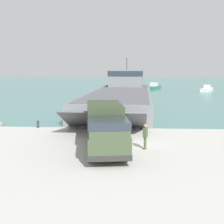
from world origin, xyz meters
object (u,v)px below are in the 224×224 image
object	(u,v)px
soldier_on_ramp	(145,135)
moored_boat_a	(153,87)
military_truck	(105,127)
mooring_bollard	(38,124)
moored_boat_b	(207,89)
landing_craft	(123,91)

from	to	relation	value
soldier_on_ramp	moored_boat_a	world-z (taller)	soldier_on_ramp
soldier_on_ramp	moored_boat_a	distance (m)	64.35
military_truck	mooring_bollard	bearing A→B (deg)	-146.18
moored_boat_a	moored_boat_b	distance (m)	14.41
mooring_bollard	moored_boat_a	bearing A→B (deg)	75.33
military_truck	soldier_on_ramp	distance (m)	2.91
moored_boat_a	moored_boat_b	world-z (taller)	moored_boat_a
landing_craft	moored_boat_a	distance (m)	34.77
moored_boat_a	mooring_bollard	world-z (taller)	moored_boat_a
soldier_on_ramp	mooring_bollard	size ratio (longest dim) A/B	2.47
military_truck	soldier_on_ramp	world-z (taller)	military_truck
landing_craft	moored_boat_b	bearing A→B (deg)	56.14
landing_craft	soldier_on_ramp	world-z (taller)	landing_craft
military_truck	moored_boat_b	world-z (taller)	military_truck
moored_boat_a	mooring_bollard	xyz separation A→B (m)	(-14.83, -56.68, -0.20)
soldier_on_ramp	moored_boat_b	bearing A→B (deg)	92.86
landing_craft	mooring_bollard	distance (m)	23.99
moored_boat_a	soldier_on_ramp	bearing A→B (deg)	105.86
moored_boat_b	mooring_bollard	bearing A→B (deg)	84.26
landing_craft	moored_boat_a	world-z (taller)	landing_craft
landing_craft	moored_boat_a	size ratio (longest dim) A/B	5.27
moored_boat_a	mooring_bollard	bearing A→B (deg)	95.44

